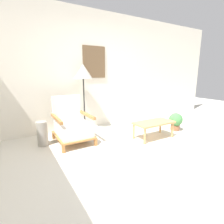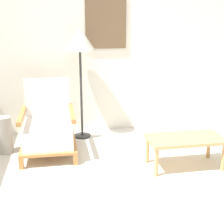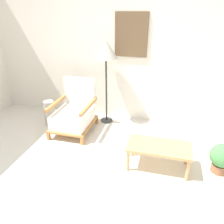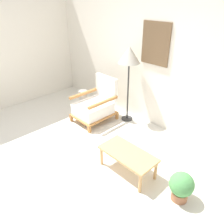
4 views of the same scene
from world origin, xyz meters
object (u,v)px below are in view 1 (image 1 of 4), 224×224
at_px(floor_lamp, 83,74).
at_px(vase, 42,134).
at_px(armchair, 72,126).
at_px(potted_plant, 176,121).
at_px(coffee_table, 154,124).

bearing_deg(floor_lamp, vase, -158.78).
xyz_separation_m(armchair, vase, (-0.53, 0.09, -0.10)).
height_order(floor_lamp, potted_plant, floor_lamp).
height_order(armchair, floor_lamp, floor_lamp).
xyz_separation_m(armchair, potted_plant, (2.27, -0.55, -0.09)).
relative_size(vase, potted_plant, 1.10).
height_order(floor_lamp, vase, floor_lamp).
bearing_deg(floor_lamp, coffee_table, -47.45).
xyz_separation_m(armchair, floor_lamp, (0.44, 0.47, 0.97)).
bearing_deg(armchair, vase, 170.26).
distance_m(armchair, potted_plant, 2.34).
height_order(coffee_table, vase, vase).
xyz_separation_m(vase, potted_plant, (2.80, -0.64, 0.00)).
height_order(armchair, potted_plant, armchair).
distance_m(armchair, floor_lamp, 1.17).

